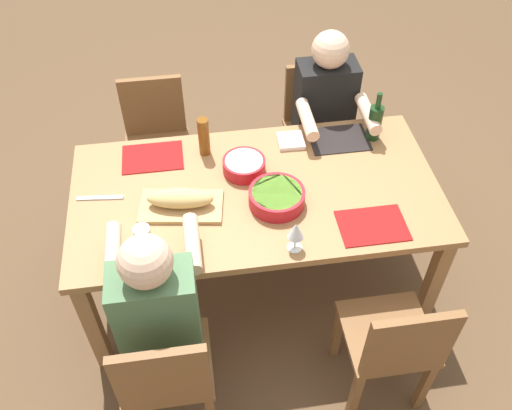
# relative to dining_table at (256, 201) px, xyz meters

# --- Properties ---
(ground_plane) EXTENTS (8.00, 8.00, 0.00)m
(ground_plane) POSITION_rel_dining_table_xyz_m (0.00, 0.00, -0.66)
(ground_plane) COLOR brown
(dining_table) EXTENTS (1.85, 0.96, 0.74)m
(dining_table) POSITION_rel_dining_table_xyz_m (0.00, 0.00, 0.00)
(dining_table) COLOR #9E7044
(dining_table) RESTS_ON ground_plane
(chair_near_right) EXTENTS (0.40, 0.40, 0.85)m
(chair_near_right) POSITION_rel_dining_table_xyz_m (0.51, -0.80, -0.18)
(chair_near_right) COLOR brown
(chair_near_right) RESTS_ON ground_plane
(chair_near_left) EXTENTS (0.40, 0.40, 0.85)m
(chair_near_left) POSITION_rel_dining_table_xyz_m (-0.51, -0.80, -0.18)
(chair_near_left) COLOR brown
(chair_near_left) RESTS_ON ground_plane
(diner_near_left) EXTENTS (0.41, 0.53, 1.20)m
(diner_near_left) POSITION_rel_dining_table_xyz_m (-0.51, -0.62, 0.04)
(diner_near_left) COLOR #2D2D38
(diner_near_left) RESTS_ON ground_plane
(chair_far_left) EXTENTS (0.40, 0.40, 0.85)m
(chair_far_left) POSITION_rel_dining_table_xyz_m (-0.51, 0.80, -0.18)
(chair_far_left) COLOR brown
(chair_far_left) RESTS_ON ground_plane
(chair_far_right) EXTENTS (0.40, 0.40, 0.85)m
(chair_far_right) POSITION_rel_dining_table_xyz_m (0.51, 0.80, -0.18)
(chair_far_right) COLOR brown
(chair_far_right) RESTS_ON ground_plane
(diner_far_right) EXTENTS (0.41, 0.53, 1.20)m
(diner_far_right) POSITION_rel_dining_table_xyz_m (0.51, 0.62, 0.04)
(diner_far_right) COLOR #2D2D38
(diner_far_right) RESTS_ON ground_plane
(serving_bowl_salad) EXTENTS (0.27, 0.27, 0.08)m
(serving_bowl_salad) POSITION_rel_dining_table_xyz_m (0.09, -0.11, 0.13)
(serving_bowl_salad) COLOR #B21923
(serving_bowl_salad) RESTS_ON dining_table
(serving_bowl_pasta) EXTENTS (0.22, 0.22, 0.07)m
(serving_bowl_pasta) POSITION_rel_dining_table_xyz_m (-0.04, 0.15, 0.12)
(serving_bowl_pasta) COLOR #B21923
(serving_bowl_pasta) RESTS_ON dining_table
(cutting_board) EXTENTS (0.43, 0.28, 0.02)m
(cutting_board) POSITION_rel_dining_table_xyz_m (-0.38, -0.07, 0.09)
(cutting_board) COLOR tan
(cutting_board) RESTS_ON dining_table
(bread_loaf) EXTENTS (0.33, 0.16, 0.09)m
(bread_loaf) POSITION_rel_dining_table_xyz_m (-0.38, -0.07, 0.15)
(bread_loaf) COLOR tan
(bread_loaf) RESTS_ON cutting_board
(wine_bottle) EXTENTS (0.08, 0.08, 0.29)m
(wine_bottle) POSITION_rel_dining_table_xyz_m (0.69, 0.31, 0.19)
(wine_bottle) COLOR #193819
(wine_bottle) RESTS_ON dining_table
(beer_bottle) EXTENTS (0.06, 0.06, 0.22)m
(beer_bottle) POSITION_rel_dining_table_xyz_m (-0.23, 0.32, 0.19)
(beer_bottle) COLOR brown
(beer_bottle) RESTS_ON dining_table
(wine_glass) EXTENTS (0.08, 0.08, 0.17)m
(wine_glass) POSITION_rel_dining_table_xyz_m (0.12, -0.40, 0.20)
(wine_glass) COLOR silver
(wine_glass) RESTS_ON dining_table
(placemat_near_right) EXTENTS (0.32, 0.23, 0.01)m
(placemat_near_right) POSITION_rel_dining_table_xyz_m (0.51, -0.32, 0.08)
(placemat_near_right) COLOR maroon
(placemat_near_right) RESTS_ON dining_table
(cup_near_left) EXTENTS (0.08, 0.08, 0.11)m
(cup_near_left) POSITION_rel_dining_table_xyz_m (-0.56, -0.27, 0.13)
(cup_near_left) COLOR white
(cup_near_left) RESTS_ON dining_table
(placemat_far_left) EXTENTS (0.32, 0.23, 0.01)m
(placemat_far_left) POSITION_rel_dining_table_xyz_m (-0.51, 0.32, 0.08)
(placemat_far_left) COLOR maroon
(placemat_far_left) RESTS_ON dining_table
(placemat_far_right) EXTENTS (0.32, 0.23, 0.01)m
(placemat_far_right) POSITION_rel_dining_table_xyz_m (0.51, 0.32, 0.08)
(placemat_far_right) COLOR black
(placemat_far_right) RESTS_ON dining_table
(carving_knife) EXTENTS (0.23, 0.05, 0.01)m
(carving_knife) POSITION_rel_dining_table_xyz_m (-0.77, 0.05, 0.08)
(carving_knife) COLOR silver
(carving_knife) RESTS_ON dining_table
(napkin_stack) EXTENTS (0.14, 0.14, 0.02)m
(napkin_stack) POSITION_rel_dining_table_xyz_m (0.24, 0.33, 0.09)
(napkin_stack) COLOR white
(napkin_stack) RESTS_ON dining_table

